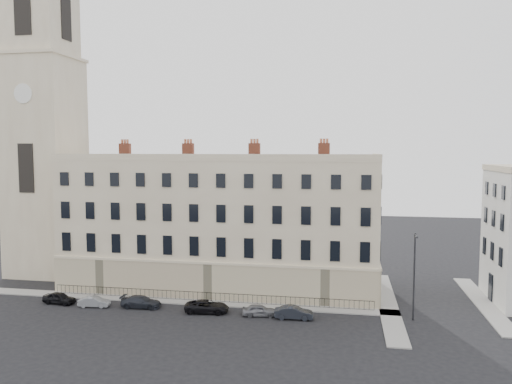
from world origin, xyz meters
TOP-DOWN VIEW (x-y plane):
  - ground at (0.00, 0.00)m, footprint 160.00×160.00m
  - terrace at (-5.97, 11.97)m, footprint 36.22×12.22m
  - church_tower at (-30.00, 14.00)m, footprint 8.00×8.13m
  - pavement_terrace at (-10.00, 5.00)m, footprint 48.00×2.00m
  - pavement_east_return at (13.00, 8.00)m, footprint 2.00×24.00m
  - pavement_adjacent at (23.00, 10.00)m, footprint 2.00×20.00m
  - railings at (-6.00, 5.40)m, footprint 35.00×0.04m
  - car_a at (-21.18, 2.07)m, footprint 3.70×1.84m
  - car_b at (-17.00, 1.74)m, footprint 3.31×1.43m
  - car_c at (-12.12, 2.34)m, footprint 4.23×1.84m
  - car_d at (-5.02, 2.06)m, footprint 4.58×2.45m
  - car_e at (0.33, 1.96)m, footprint 3.54×1.88m
  - car_f at (3.74, 1.71)m, footprint 3.79×1.48m
  - streetlamp at (14.99, 3.29)m, footprint 0.29×1.83m

SIDE VIEW (x-z plane):
  - ground at x=0.00m, z-range 0.00..0.00m
  - pavement_terrace at x=-10.00m, z-range 0.00..0.12m
  - pavement_east_return at x=13.00m, z-range 0.00..0.12m
  - pavement_adjacent at x=23.00m, z-range 0.00..0.12m
  - car_b at x=-17.00m, z-range 0.00..1.06m
  - railings at x=-6.00m, z-range 0.07..1.03m
  - car_e at x=0.33m, z-range 0.00..1.14m
  - car_a at x=-21.18m, z-range 0.00..1.21m
  - car_c at x=-12.12m, z-range 0.00..1.21m
  - car_d at x=-5.02m, z-range 0.00..1.22m
  - car_f at x=3.74m, z-range 0.00..1.23m
  - streetlamp at x=14.99m, z-range 0.46..8.89m
  - terrace at x=-5.97m, z-range -1.00..16.00m
  - church_tower at x=-30.00m, z-range -3.34..40.66m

